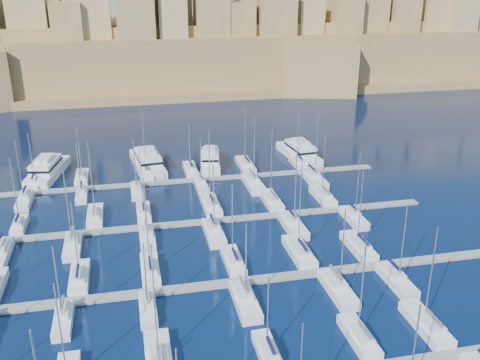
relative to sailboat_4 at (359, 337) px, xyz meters
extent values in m
plane|color=black|center=(-12.14, 28.79, -0.74)|extent=(600.00, 600.00, 0.00)
cube|color=slate|center=(-12.14, 16.79, -0.54)|extent=(84.00, 2.00, 0.40)
cube|color=slate|center=(-12.14, 38.79, -0.54)|extent=(84.00, 2.00, 0.40)
cube|color=slate|center=(-12.14, 60.79, -0.54)|extent=(84.00, 2.00, 0.40)
cylinder|color=#9EA0A8|center=(-35.69, 0.47, 6.48)|extent=(0.18, 0.18, 11.79)
cube|color=silver|center=(-25.22, -0.04, 1.03)|extent=(2.19, 4.69, 0.70)
cylinder|color=#9EA0A8|center=(-25.22, 1.53, 8.01)|extent=(0.18, 0.18, 14.67)
cube|color=#595B60|center=(-25.22, -0.56, 2.08)|extent=(0.35, 4.17, 0.35)
cube|color=silver|center=(-12.13, -0.31, -0.25)|extent=(2.33, 7.78, 1.59)
cube|color=silver|center=(-12.13, -1.09, 0.89)|extent=(1.63, 3.50, 0.70)
cylinder|color=#9EA0A8|center=(-12.13, 0.07, 5.46)|extent=(0.18, 0.18, 9.83)
cube|color=#100F3C|center=(-12.13, -1.48, 1.94)|extent=(0.35, 3.11, 0.35)
cube|color=silver|center=(0.00, 0.11, -0.23)|extent=(2.59, 8.63, 1.63)
cube|color=silver|center=(0.00, -0.75, 0.94)|extent=(1.81, 3.88, 0.70)
cylinder|color=#9EA0A8|center=(0.00, 0.54, 6.97)|extent=(0.18, 0.18, 12.77)
cube|color=#595B60|center=(0.00, -1.19, 1.99)|extent=(0.35, 3.45, 0.35)
cube|color=silver|center=(9.69, 0.60, -0.20)|extent=(2.88, 9.61, 1.68)
cube|color=silver|center=(9.69, -0.36, 0.99)|extent=(2.02, 4.32, 0.70)
cylinder|color=#9EA0A8|center=(9.69, 1.08, 7.25)|extent=(0.18, 0.18, 13.24)
cube|color=#595B60|center=(9.69, -0.84, 2.04)|extent=(0.35, 3.84, 0.35)
cylinder|color=#9EA0A8|center=(0.62, -11.00, 6.36)|extent=(0.18, 0.18, 11.53)
cube|color=silver|center=(-35.60, 22.42, -0.21)|extent=(2.78, 9.26, 1.66)
cube|color=silver|center=(-35.60, 21.50, 0.97)|extent=(1.94, 4.17, 0.70)
cylinder|color=#9EA0A8|center=(-35.60, 22.89, 6.41)|extent=(0.18, 0.18, 11.58)
cube|color=#100F3C|center=(-35.60, 21.03, 2.02)|extent=(0.35, 3.70, 0.35)
cube|color=silver|center=(-24.97, 22.41, -0.21)|extent=(2.77, 9.24, 1.66)
cube|color=silver|center=(-24.97, 21.49, 0.97)|extent=(1.94, 4.16, 0.70)
cylinder|color=#9EA0A8|center=(-24.97, 22.88, 7.46)|extent=(0.18, 0.18, 13.68)
cube|color=#100F3C|center=(-24.97, 21.03, 2.02)|extent=(0.35, 3.70, 0.35)
cube|color=silver|center=(-11.76, 22.31, -0.22)|extent=(2.71, 9.04, 1.65)
cube|color=silver|center=(-11.76, 21.41, 0.96)|extent=(1.90, 4.07, 0.70)
cylinder|color=#9EA0A8|center=(-11.76, 22.76, 6.84)|extent=(0.18, 0.18, 12.46)
cube|color=#100F3C|center=(-11.76, 20.96, 2.01)|extent=(0.35, 3.62, 0.35)
cube|color=silver|center=(-0.44, 22.92, -0.19)|extent=(3.08, 10.26, 1.71)
cube|color=silver|center=(-0.44, 21.90, 1.02)|extent=(2.16, 4.62, 0.70)
cylinder|color=#9EA0A8|center=(-0.44, 23.44, 8.28)|extent=(0.18, 0.18, 15.23)
cube|color=#100F3C|center=(-0.44, 21.39, 2.07)|extent=(0.35, 4.10, 0.35)
cube|color=silver|center=(9.98, 22.66, -0.20)|extent=(2.92, 9.74, 1.69)
cube|color=silver|center=(9.98, 21.69, 0.99)|extent=(2.04, 4.38, 0.70)
cylinder|color=#9EA0A8|center=(9.98, 23.15, 7.22)|extent=(0.18, 0.18, 13.15)
cube|color=#100F3C|center=(9.98, 21.20, 2.04)|extent=(0.35, 3.89, 0.35)
cube|color=silver|center=(-37.09, 11.84, -0.25)|extent=(2.37, 7.91, 1.60)
cube|color=silver|center=(-37.09, 12.63, 0.90)|extent=(1.66, 3.56, 0.70)
cylinder|color=#9EA0A8|center=(-37.09, 11.44, 5.88)|extent=(0.18, 0.18, 10.67)
cube|color=#595B60|center=(-37.09, 13.02, 1.95)|extent=(0.35, 3.17, 0.35)
cube|color=silver|center=(-25.91, 11.97, -0.25)|extent=(2.29, 7.64, 1.58)
cube|color=silver|center=(-25.91, 12.74, 0.89)|extent=(1.60, 3.44, 0.70)
cylinder|color=#9EA0A8|center=(-25.91, 11.59, 5.42)|extent=(0.18, 0.18, 9.76)
cube|color=#595B60|center=(-25.91, 13.12, 1.94)|extent=(0.35, 3.06, 0.35)
cube|color=silver|center=(-12.39, 10.95, -0.20)|extent=(2.91, 9.69, 1.68)
cube|color=silver|center=(-12.39, 11.92, 0.99)|extent=(2.03, 4.36, 0.70)
cylinder|color=#9EA0A8|center=(-12.39, 10.46, 6.50)|extent=(0.18, 0.18, 11.71)
cube|color=#595B60|center=(-12.39, 12.40, 2.04)|extent=(0.35, 3.88, 0.35)
cube|color=silver|center=(1.57, 10.93, -0.20)|extent=(2.92, 9.73, 1.69)
cube|color=silver|center=(1.57, 11.90, 0.99)|extent=(2.04, 4.38, 0.70)
cylinder|color=#9EA0A8|center=(1.57, 10.44, 6.81)|extent=(0.18, 0.18, 12.33)
cube|color=#595B60|center=(1.57, 12.39, 2.04)|extent=(0.35, 3.89, 0.35)
cube|color=silver|center=(11.11, 11.27, -0.22)|extent=(2.71, 9.04, 1.65)
cube|color=silver|center=(11.11, 12.18, 0.96)|extent=(1.90, 4.07, 0.70)
cylinder|color=#9EA0A8|center=(11.11, 10.82, 6.69)|extent=(0.18, 0.18, 12.16)
cube|color=#100F3C|center=(11.11, 12.63, 2.01)|extent=(0.35, 3.62, 0.35)
cube|color=silver|center=(-47.45, 43.65, -0.25)|extent=(2.31, 7.72, 1.59)
cube|color=silver|center=(-47.45, 42.88, 0.89)|extent=(1.62, 3.47, 0.70)
cylinder|color=#9EA0A8|center=(-47.45, 44.04, 6.67)|extent=(0.18, 0.18, 12.25)
cube|color=#100F3C|center=(-47.45, 42.49, 1.94)|extent=(0.35, 3.09, 0.35)
cube|color=silver|center=(-34.00, 44.60, -0.20)|extent=(2.88, 9.60, 1.68)
cube|color=silver|center=(-34.00, 43.64, 0.99)|extent=(2.02, 4.32, 0.70)
cylinder|color=#9EA0A8|center=(-34.00, 45.08, 7.52)|extent=(0.18, 0.18, 13.77)
cube|color=#595B60|center=(-34.00, 43.16, 2.04)|extent=(0.35, 3.84, 0.35)
cube|color=silver|center=(-24.90, 44.12, -0.23)|extent=(2.60, 8.65, 1.63)
cube|color=silver|center=(-24.90, 43.26, 0.94)|extent=(1.82, 3.89, 0.70)
cylinder|color=#9EA0A8|center=(-24.90, 44.55, 6.55)|extent=(0.18, 0.18, 11.93)
cube|color=#100F3C|center=(-24.90, 42.82, 1.99)|extent=(0.35, 3.46, 0.35)
cube|color=silver|center=(-11.64, 44.95, -0.19)|extent=(3.09, 10.30, 1.72)
cube|color=silver|center=(-11.64, 43.92, 1.02)|extent=(2.16, 4.64, 0.70)
cylinder|color=#9EA0A8|center=(-11.64, 45.46, 7.96)|extent=(0.18, 0.18, 14.57)
cube|color=#100F3C|center=(-11.64, 43.40, 2.07)|extent=(0.35, 4.12, 0.35)
cube|color=silver|center=(0.79, 44.65, -0.20)|extent=(2.91, 9.71, 1.69)
cube|color=silver|center=(0.79, 43.68, 0.99)|extent=(2.04, 4.37, 0.70)
cylinder|color=#9EA0A8|center=(0.79, 45.13, 7.61)|extent=(0.18, 0.18, 13.94)
cube|color=#595B60|center=(0.79, 43.19, 2.04)|extent=(0.35, 3.88, 0.35)
cube|color=silver|center=(11.84, 44.56, -0.21)|extent=(2.86, 9.52, 1.68)
cube|color=silver|center=(11.84, 43.60, 0.98)|extent=(2.00, 4.29, 0.70)
cylinder|color=#9EA0A8|center=(11.84, 45.03, 7.24)|extent=(0.18, 0.18, 13.21)
cube|color=#595B60|center=(11.84, 43.13, 2.03)|extent=(0.35, 3.81, 0.35)
cube|color=silver|center=(-48.88, 32.62, -0.19)|extent=(3.11, 10.35, 1.72)
cube|color=silver|center=(-48.88, 33.65, 1.02)|extent=(2.17, 4.66, 0.70)
cube|color=silver|center=(-37.31, 33.16, -0.21)|extent=(2.78, 9.26, 1.66)
cube|color=silver|center=(-37.31, 34.09, 0.97)|extent=(1.95, 4.17, 0.70)
cylinder|color=#9EA0A8|center=(-37.31, 32.70, 7.34)|extent=(0.18, 0.18, 13.43)
cube|color=#595B60|center=(-37.31, 34.55, 2.02)|extent=(0.35, 3.71, 0.35)
cube|color=silver|center=(-24.81, 33.45, -0.23)|extent=(2.61, 8.68, 1.63)
cube|color=silver|center=(-24.81, 34.32, 0.94)|extent=(1.82, 3.91, 0.70)
cylinder|color=#9EA0A8|center=(-24.81, 33.02, 6.00)|extent=(0.18, 0.18, 10.82)
cube|color=#595B60|center=(-24.81, 34.75, 1.99)|extent=(0.35, 3.47, 0.35)
cube|color=silver|center=(-13.10, 32.82, -0.20)|extent=(2.98, 9.94, 1.70)
cube|color=silver|center=(-13.10, 33.82, 1.00)|extent=(2.09, 4.47, 0.70)
cylinder|color=#9EA0A8|center=(-13.10, 32.33, 7.33)|extent=(0.18, 0.18, 13.35)
cube|color=#100F3C|center=(-13.10, 34.32, 2.05)|extent=(0.35, 3.98, 0.35)
cube|color=silver|center=(1.59, 32.61, -0.19)|extent=(3.11, 10.38, 1.72)
cube|color=silver|center=(1.59, 33.64, 1.02)|extent=(2.18, 4.67, 0.70)
cylinder|color=#9EA0A8|center=(1.59, 32.09, 7.21)|extent=(0.18, 0.18, 13.06)
cube|color=#100F3C|center=(1.59, 34.16, 2.07)|extent=(0.35, 4.15, 0.35)
cube|color=silver|center=(13.86, 33.32, -0.22)|extent=(2.69, 8.95, 1.65)
cube|color=silver|center=(13.86, 34.21, 0.95)|extent=(1.88, 4.03, 0.70)
cylinder|color=#9EA0A8|center=(13.86, 32.87, 6.78)|extent=(0.18, 0.18, 12.36)
cube|color=#100F3C|center=(13.86, 34.66, 2.00)|extent=(0.35, 3.58, 0.35)
cube|color=silver|center=(-47.67, 65.58, -0.26)|extent=(2.27, 7.57, 1.58)
cube|color=silver|center=(-47.67, 64.82, 0.88)|extent=(1.59, 3.41, 0.70)
cylinder|color=#9EA0A8|center=(-47.67, 65.96, 5.83)|extent=(0.18, 0.18, 10.58)
cube|color=#100F3C|center=(-47.67, 64.44, 1.93)|extent=(0.35, 3.03, 0.35)
cube|color=silver|center=(-37.61, 66.41, -0.21)|extent=(2.77, 9.24, 1.66)
cube|color=silver|center=(-37.61, 65.49, 0.97)|extent=(1.94, 4.16, 0.70)
cylinder|color=#9EA0A8|center=(-37.61, 66.87, 6.15)|extent=(0.18, 0.18, 11.07)
cube|color=#595B60|center=(-37.61, 65.03, 2.02)|extent=(0.35, 3.69, 0.35)
cube|color=silver|center=(-23.22, 66.90, -0.19)|extent=(3.07, 10.22, 1.71)
cube|color=silver|center=(-23.22, 65.88, 1.02)|extent=(2.15, 4.60, 0.70)
cylinder|color=#9EA0A8|center=(-23.22, 67.41, 7.93)|extent=(0.18, 0.18, 14.53)
cube|color=#100F3C|center=(-23.22, 65.37, 2.07)|extent=(0.35, 4.09, 0.35)
cube|color=silver|center=(-12.92, 66.40, -0.21)|extent=(2.76, 9.21, 1.66)
cube|color=silver|center=(-12.92, 65.48, 0.97)|extent=(1.94, 4.15, 0.70)
cylinder|color=#9EA0A8|center=(-12.92, 66.86, 5.98)|extent=(0.18, 0.18, 10.72)
cube|color=#100F3C|center=(-12.92, 65.02, 2.02)|extent=(0.35, 3.69, 0.35)
cube|color=silver|center=(0.48, 66.95, -0.19)|extent=(3.09, 10.31, 1.72)
cube|color=silver|center=(0.48, 65.92, 1.02)|extent=(2.17, 4.64, 0.70)
cylinder|color=#9EA0A8|center=(0.48, 67.47, 7.48)|extent=(0.18, 0.18, 13.62)
cube|color=#100F3C|center=(0.48, 65.40, 2.07)|extent=(0.35, 4.13, 0.35)
cube|color=silver|center=(13.36, 65.81, -0.24)|extent=(2.41, 8.03, 1.60)
cube|color=silver|center=(13.36, 65.01, 0.91)|extent=(1.69, 3.62, 0.70)
cylinder|color=#9EA0A8|center=(13.36, 66.21, 6.57)|extent=(0.18, 0.18, 12.02)
cube|color=#100F3C|center=(13.36, 64.61, 1.96)|extent=(0.35, 3.21, 0.35)
cube|color=silver|center=(-48.26, 55.35, -0.22)|extent=(2.66, 8.88, 1.64)
cube|color=silver|center=(-48.26, 56.24, 0.95)|extent=(1.87, 4.00, 0.70)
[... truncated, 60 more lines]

